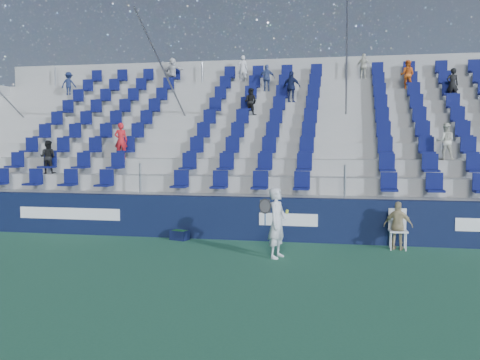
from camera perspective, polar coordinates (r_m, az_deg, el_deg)
name	(u,v)px	position (r m, az deg, el deg)	size (l,w,h in m)	color
ground	(207,264)	(12.12, -3.56, -8.94)	(70.00, 70.00, 0.00)	#2C6748
sponsor_wall	(236,218)	(15.03, -0.48, -4.09)	(24.00, 0.32, 1.20)	#0E1635
grandstand	(263,158)	(19.90, 2.49, 2.33)	(24.00, 8.17, 6.63)	#9E9E99
tennis_player	(277,223)	(12.63, 3.98, -4.57)	(0.69, 0.69, 1.66)	silver
line_judge_chair	(398,226)	(14.30, 16.46, -4.73)	(0.47, 0.49, 1.03)	white
line_judge	(398,226)	(14.14, 16.52, -4.70)	(0.72, 0.30, 1.23)	tan
ball_bin	(180,235)	(15.10, -6.46, -5.81)	(0.56, 0.46, 0.27)	#10153B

